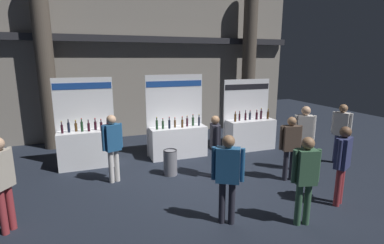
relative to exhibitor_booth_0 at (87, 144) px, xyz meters
name	(u,v)px	position (x,y,z in m)	size (l,w,h in m)	color
ground_plane	(205,182)	(2.72, -2.19, -0.64)	(24.00, 24.00, 0.00)	black
hall_colonnade	(155,50)	(2.72, 2.93, 2.71)	(11.62, 1.16, 6.80)	gray
exhibitor_booth_0	(87,144)	(0.00, 0.00, 0.00)	(1.62, 0.66, 2.51)	white
exhibitor_booth_1	(178,137)	(2.68, -0.06, -0.02)	(1.83, 0.66, 2.54)	white
exhibitor_booth_2	(250,131)	(5.21, -0.16, -0.03)	(1.72, 0.66, 2.35)	white
trash_bin	(170,162)	(2.04, -1.45, -0.29)	(0.36, 0.36, 0.69)	slate
visitor_0	(305,173)	(3.68, -4.58, 0.37)	(0.51, 0.34, 1.68)	#33563D
visitor_1	(2,178)	(-1.38, -2.98, 0.39)	(0.37, 0.45, 1.74)	maroon
visitor_2	(228,172)	(2.39, -4.06, 0.38)	(0.53, 0.40, 1.71)	#23232D
visitor_3	(290,143)	(4.75, -2.81, 0.35)	(0.57, 0.33, 1.64)	#23232D
visitor_4	(215,142)	(3.09, -1.97, 0.32)	(0.27, 0.52, 1.63)	maroon
visitor_5	(341,128)	(6.95, -2.29, 0.41)	(0.37, 0.49, 1.75)	navy
visitor_6	(113,143)	(0.60, -1.41, 0.38)	(0.50, 0.34, 1.71)	silver
visitor_7	(304,132)	(5.51, -2.42, 0.45)	(0.48, 0.41, 1.80)	#33563D
visitor_8	(342,159)	(4.93, -4.22, 0.37)	(0.50, 0.37, 1.69)	maroon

